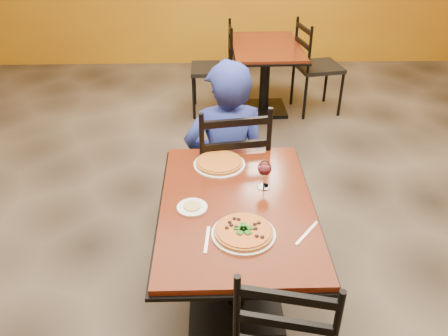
{
  "coord_description": "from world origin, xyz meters",
  "views": [
    {
      "loc": [
        -0.12,
        -2.45,
        2.17
      ],
      "look_at": [
        -0.06,
        -0.3,
        0.85
      ],
      "focal_mm": 36.67,
      "sensor_mm": 36.0,
      "label": 1
    }
  ],
  "objects_px": {
    "table_second": "(265,63)",
    "side_plate": "(192,207)",
    "chair_second_left": "(212,69)",
    "plate_main": "(244,234)",
    "pizza_main": "(244,231)",
    "pizza_far": "(219,162)",
    "chair_second_right": "(318,67)",
    "plate_far": "(219,164)",
    "table_main": "(236,232)",
    "chair_main_far": "(229,167)",
    "wine_glass": "(264,174)",
    "diner": "(226,143)"
  },
  "relations": [
    {
      "from": "table_second",
      "to": "side_plate",
      "type": "height_order",
      "value": "side_plate"
    },
    {
      "from": "chair_second_left",
      "to": "side_plate",
      "type": "relative_size",
      "value": 6.13
    },
    {
      "from": "table_second",
      "to": "side_plate",
      "type": "relative_size",
      "value": 6.97
    },
    {
      "from": "chair_second_left",
      "to": "plate_main",
      "type": "height_order",
      "value": "chair_second_left"
    },
    {
      "from": "pizza_main",
      "to": "pizza_far",
      "type": "relative_size",
      "value": 1.01
    },
    {
      "from": "chair_second_right",
      "to": "plate_far",
      "type": "relative_size",
      "value": 3.23
    },
    {
      "from": "table_second",
      "to": "pizza_main",
      "type": "distance_m",
      "value": 3.12
    },
    {
      "from": "table_second",
      "to": "side_plate",
      "type": "distance_m",
      "value": 2.95
    },
    {
      "from": "table_main",
      "to": "chair_main_far",
      "type": "xyz_separation_m",
      "value": [
        -0.01,
        0.75,
        -0.04
      ]
    },
    {
      "from": "chair_main_far",
      "to": "pizza_main",
      "type": "distance_m",
      "value": 1.04
    },
    {
      "from": "chair_main_far",
      "to": "plate_far",
      "type": "xyz_separation_m",
      "value": [
        -0.07,
        -0.36,
        0.24
      ]
    },
    {
      "from": "chair_second_left",
      "to": "wine_glass",
      "type": "relative_size",
      "value": 5.45
    },
    {
      "from": "table_main",
      "to": "chair_main_far",
      "type": "relative_size",
      "value": 1.18
    },
    {
      "from": "diner",
      "to": "plate_far",
      "type": "distance_m",
      "value": 0.56
    },
    {
      "from": "table_main",
      "to": "chair_main_far",
      "type": "distance_m",
      "value": 0.75
    },
    {
      "from": "table_main",
      "to": "plate_far",
      "type": "distance_m",
      "value": 0.45
    },
    {
      "from": "plate_far",
      "to": "diner",
      "type": "bearing_deg",
      "value": 83.51
    },
    {
      "from": "side_plate",
      "to": "plate_main",
      "type": "bearing_deg",
      "value": -41.02
    },
    {
      "from": "diner",
      "to": "chair_second_right",
      "type": "bearing_deg",
      "value": -126.9
    },
    {
      "from": "table_second",
      "to": "wine_glass",
      "type": "bearing_deg",
      "value": -96.48
    },
    {
      "from": "pizza_main",
      "to": "plate_main",
      "type": "bearing_deg",
      "value": 0.0
    },
    {
      "from": "table_second",
      "to": "plate_main",
      "type": "xyz_separation_m",
      "value": [
        -0.44,
        -3.08,
        0.2
      ]
    },
    {
      "from": "chair_second_right",
      "to": "table_main",
      "type": "bearing_deg",
      "value": 149.41
    },
    {
      "from": "wine_glass",
      "to": "plate_main",
      "type": "bearing_deg",
      "value": -108.9
    },
    {
      "from": "pizza_far",
      "to": "side_plate",
      "type": "xyz_separation_m",
      "value": [
        -0.15,
        -0.43,
        -0.02
      ]
    },
    {
      "from": "chair_main_far",
      "to": "diner",
      "type": "bearing_deg",
      "value": -95.33
    },
    {
      "from": "wine_glass",
      "to": "chair_main_far",
      "type": "bearing_deg",
      "value": 105.74
    },
    {
      "from": "plate_main",
      "to": "wine_glass",
      "type": "relative_size",
      "value": 1.72
    },
    {
      "from": "plate_main",
      "to": "pizza_main",
      "type": "distance_m",
      "value": 0.02
    },
    {
      "from": "chair_second_left",
      "to": "plate_main",
      "type": "distance_m",
      "value": 3.1
    },
    {
      "from": "plate_main",
      "to": "wine_glass",
      "type": "distance_m",
      "value": 0.44
    },
    {
      "from": "table_second",
      "to": "chair_main_far",
      "type": "height_order",
      "value": "chair_main_far"
    },
    {
      "from": "table_main",
      "to": "diner",
      "type": "height_order",
      "value": "diner"
    },
    {
      "from": "table_second",
      "to": "diner",
      "type": "bearing_deg",
      "value": -104.31
    },
    {
      "from": "chair_main_far",
      "to": "plate_far",
      "type": "distance_m",
      "value": 0.43
    },
    {
      "from": "chair_second_left",
      "to": "pizza_main",
      "type": "height_order",
      "value": "chair_second_left"
    },
    {
      "from": "table_main",
      "to": "wine_glass",
      "type": "xyz_separation_m",
      "value": [
        0.16,
        0.15,
        0.28
      ]
    },
    {
      "from": "plate_far",
      "to": "pizza_far",
      "type": "xyz_separation_m",
      "value": [
        0.0,
        0.0,
        0.02
      ]
    },
    {
      "from": "table_main",
      "to": "side_plate",
      "type": "relative_size",
      "value": 7.69
    },
    {
      "from": "chair_second_left",
      "to": "wine_glass",
      "type": "distance_m",
      "value": 2.71
    },
    {
      "from": "wine_glass",
      "to": "table_main",
      "type": "bearing_deg",
      "value": -135.72
    },
    {
      "from": "diner",
      "to": "wine_glass",
      "type": "relative_size",
      "value": 6.82
    },
    {
      "from": "table_second",
      "to": "chair_second_left",
      "type": "height_order",
      "value": "chair_second_left"
    },
    {
      "from": "pizza_main",
      "to": "plate_far",
      "type": "height_order",
      "value": "pizza_main"
    },
    {
      "from": "table_second",
      "to": "plate_main",
      "type": "height_order",
      "value": "plate_main"
    },
    {
      "from": "table_second",
      "to": "pizza_main",
      "type": "xyz_separation_m",
      "value": [
        -0.44,
        -3.08,
        0.22
      ]
    },
    {
      "from": "table_second",
      "to": "pizza_far",
      "type": "bearing_deg",
      "value": -102.63
    },
    {
      "from": "chair_second_left",
      "to": "chair_second_right",
      "type": "xyz_separation_m",
      "value": [
        1.16,
        0.0,
        0.01
      ]
    },
    {
      "from": "side_plate",
      "to": "wine_glass",
      "type": "distance_m",
      "value": 0.44
    },
    {
      "from": "chair_second_left",
      "to": "wine_glass",
      "type": "bearing_deg",
      "value": 5.51
    }
  ]
}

